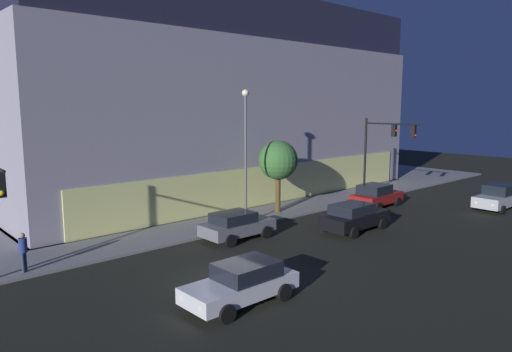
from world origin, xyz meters
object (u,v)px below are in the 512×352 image
object	(u,v)px
pedestrian_waiting	(23,249)
car_black	(354,217)
traffic_light_far_corner	(384,143)
car_white	(242,282)
car_silver	(497,197)
car_red	(376,195)
sidewalk_tree	(278,161)
modern_building	(196,102)
car_grey	(237,225)
street_lamp_sidewalk	(246,141)

from	to	relation	value
pedestrian_waiting	car_black	distance (m)	17.83
traffic_light_far_corner	car_white	xyz separation A→B (m)	(-20.27, -7.07, -3.84)
traffic_light_far_corner	car_black	xyz separation A→B (m)	(-8.52, -3.61, -3.79)
car_silver	car_red	bearing A→B (deg)	132.54
traffic_light_far_corner	sidewalk_tree	size ratio (longest dim) A/B	1.28
car_white	traffic_light_far_corner	bearing A→B (deg)	19.24
modern_building	car_black	world-z (taller)	modern_building
modern_building	traffic_light_far_corner	xyz separation A→B (m)	(6.94, -14.98, -3.09)
car_grey	car_red	bearing A→B (deg)	-1.46
car_silver	modern_building	bearing A→B (deg)	116.61
modern_building	car_silver	world-z (taller)	modern_building
car_silver	street_lamp_sidewalk	bearing A→B (deg)	152.37
modern_building	car_white	bearing A→B (deg)	-121.13
street_lamp_sidewalk	car_white	distance (m)	12.54
street_lamp_sidewalk	pedestrian_waiting	world-z (taller)	street_lamp_sidewalk
street_lamp_sidewalk	sidewalk_tree	size ratio (longest dim) A/B	1.67
pedestrian_waiting	car_silver	bearing A→B (deg)	-16.26
modern_building	pedestrian_waiting	bearing A→B (deg)	-144.39
sidewalk_tree	car_black	world-z (taller)	sidewalk_tree
car_white	car_grey	world-z (taller)	car_grey
modern_building	street_lamp_sidewalk	distance (m)	14.61
modern_building	street_lamp_sidewalk	size ratio (longest dim) A/B	4.24
traffic_light_far_corner	pedestrian_waiting	size ratio (longest dim) A/B	3.56
sidewalk_tree	car_red	distance (m)	8.24
street_lamp_sidewalk	sidewalk_tree	xyz separation A→B (m)	(3.74, 0.94, -1.59)
car_black	street_lamp_sidewalk	bearing A→B (deg)	127.02
car_red	pedestrian_waiting	bearing A→B (deg)	174.54
car_red	car_silver	size ratio (longest dim) A/B	1.05
sidewalk_tree	car_grey	xyz separation A→B (m)	(-6.13, -2.92, -2.90)
car_silver	traffic_light_far_corner	bearing A→B (deg)	120.17
sidewalk_tree	modern_building	bearing A→B (deg)	81.51
street_lamp_sidewalk	car_grey	distance (m)	5.47
modern_building	pedestrian_waiting	world-z (taller)	modern_building
car_white	sidewalk_tree	bearing A→B (deg)	40.23
modern_building	traffic_light_far_corner	world-z (taller)	modern_building
car_white	car_black	bearing A→B (deg)	16.43
car_black	car_silver	world-z (taller)	car_silver
traffic_light_far_corner	street_lamp_sidewalk	distance (m)	12.66
car_silver	pedestrian_waiting	bearing A→B (deg)	163.74
modern_building	car_white	world-z (taller)	modern_building
traffic_light_far_corner	car_silver	size ratio (longest dim) A/B	1.50
car_black	car_silver	size ratio (longest dim) A/B	1.15
street_lamp_sidewalk	car_silver	size ratio (longest dim) A/B	1.96
pedestrian_waiting	traffic_light_far_corner	bearing A→B (deg)	-3.71
pedestrian_waiting	car_red	world-z (taller)	pedestrian_waiting
pedestrian_waiting	car_silver	xyz separation A→B (m)	(29.61, -8.64, -0.32)
pedestrian_waiting	car_grey	world-z (taller)	pedestrian_waiting
modern_building	car_black	bearing A→B (deg)	-94.86
modern_building	car_white	distance (m)	26.68
car_black	car_grey	bearing A→B (deg)	152.49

